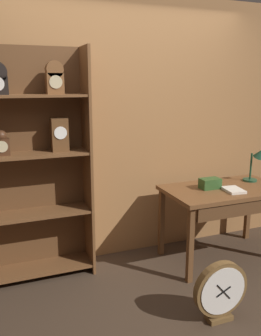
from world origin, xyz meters
The scene contains 8 objects.
ground_plane centered at (0.00, 0.00, 0.00)m, with size 10.00×10.00×0.00m, color #3D2D21.
back_wood_panel centered at (0.00, 1.32, 1.30)m, with size 4.80×0.05×2.60m, color #9E6B3D.
bookshelf centered at (-1.20, 1.14, 1.08)m, with size 1.45×0.32×2.08m.
workbench centered at (0.85, 0.77, 0.67)m, with size 1.21×0.68×0.75m.
desk_lamp centered at (1.29, 0.89, 0.97)m, with size 0.20×0.20×0.36m.
toolbox_small centered at (0.70, 0.84, 0.81)m, with size 0.20×0.12×0.10m, color #2D5123.
open_repair_manual centered at (0.86, 0.68, 0.77)m, with size 0.16×0.22×0.03m, color silver.
round_clock_large centered at (0.24, -0.04, 0.25)m, with size 0.44×0.11×0.48m.
Camera 1 is at (-1.25, -2.02, 1.77)m, focal length 37.95 mm.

